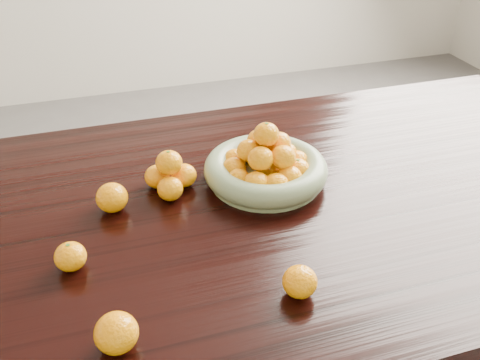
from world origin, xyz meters
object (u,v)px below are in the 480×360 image
object	(u,v)px
dining_table	(252,233)
fruit_bowl	(266,167)
loose_orange_0	(70,257)
orange_pyramid	(170,176)

from	to	relation	value
dining_table	fruit_bowl	world-z (taller)	fruit_bowl
dining_table	fruit_bowl	distance (m)	0.16
loose_orange_0	fruit_bowl	bearing A→B (deg)	21.39
dining_table	fruit_bowl	bearing A→B (deg)	52.67
dining_table	loose_orange_0	world-z (taller)	loose_orange_0
orange_pyramid	loose_orange_0	distance (m)	0.31
dining_table	loose_orange_0	distance (m)	0.43
dining_table	orange_pyramid	size ratio (longest dim) A/B	16.52
fruit_bowl	orange_pyramid	bearing A→B (deg)	172.43
fruit_bowl	loose_orange_0	world-z (taller)	fruit_bowl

